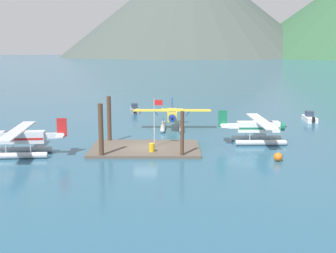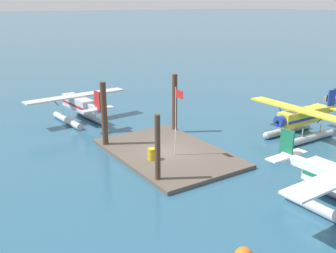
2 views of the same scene
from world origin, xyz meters
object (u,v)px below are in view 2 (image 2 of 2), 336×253
(fuel_drum, at_px, (152,154))
(seaplane_silver_port_aft, at_px, (78,106))
(flagpole, at_px, (177,113))
(seaplane_yellow_bow_right, at_px, (300,120))

(fuel_drum, height_order, seaplane_silver_port_aft, seaplane_silver_port_aft)
(flagpole, bearing_deg, seaplane_silver_port_aft, -169.16)
(flagpole, bearing_deg, seaplane_yellow_bow_right, 81.47)
(fuel_drum, bearing_deg, seaplane_yellow_bow_right, 81.40)
(fuel_drum, xyz_separation_m, seaplane_silver_port_aft, (-13.35, -0.62, 0.84))
(flagpole, xyz_separation_m, seaplane_silver_port_aft, (-13.67, -2.62, -2.07))
(flagpole, xyz_separation_m, fuel_drum, (-0.32, -2.00, -2.91))
(flagpole, distance_m, seaplane_silver_port_aft, 14.07)
(fuel_drum, distance_m, seaplane_silver_port_aft, 13.39)
(flagpole, distance_m, fuel_drum, 3.55)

